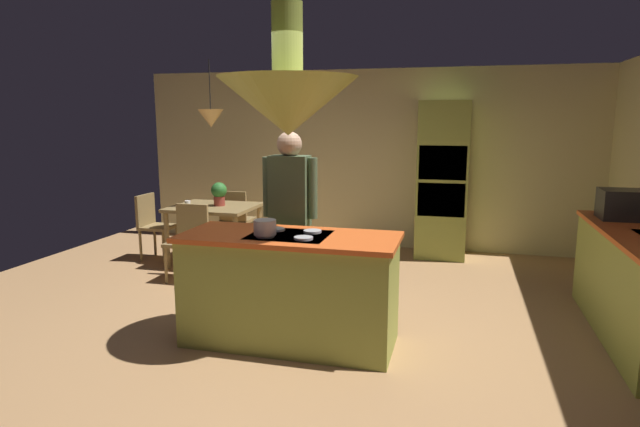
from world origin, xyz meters
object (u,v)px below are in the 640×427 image
object	(u,v)px
dining_table	(214,214)
person_at_island	(290,211)
chair_facing_island	(189,236)
chair_at_corner	(153,222)
chair_by_back_wall	(236,216)
kitchen_island	(290,289)
microwave_on_counter	(627,205)
oven_tower	(443,180)
cooking_pot_on_cooktop	(265,227)
cup_on_table	(188,204)
potted_plant_on_table	(219,193)

from	to	relation	value
dining_table	person_at_island	world-z (taller)	person_at_island
chair_facing_island	chair_at_corner	xyz separation A→B (m)	(-0.90, 0.67, 0.00)
dining_table	chair_by_back_wall	size ratio (longest dim) A/B	1.20
kitchen_island	chair_by_back_wall	size ratio (longest dim) A/B	2.05
microwave_on_counter	chair_at_corner	bearing A→B (deg)	173.21
oven_tower	kitchen_island	bearing A→B (deg)	-108.74
oven_tower	chair_by_back_wall	xyz separation A→B (m)	(-2.80, -0.47, -0.54)
person_at_island	cooking_pot_on_cooktop	bearing A→B (deg)	-86.72
cup_on_table	cooking_pot_on_cooktop	bearing A→B (deg)	-48.27
microwave_on_counter	person_at_island	bearing A→B (deg)	-165.27
chair_facing_island	microwave_on_counter	size ratio (longest dim) A/B	1.89
oven_tower	microwave_on_counter	distance (m)	2.50
chair_facing_island	dining_table	bearing A→B (deg)	90.00
oven_tower	chair_at_corner	size ratio (longest dim) A/B	2.40
microwave_on_counter	cup_on_table	bearing A→B (deg)	174.98
kitchen_island	chair_by_back_wall	world-z (taller)	kitchen_island
person_at_island	cooking_pot_on_cooktop	size ratio (longest dim) A/B	9.67
cup_on_table	cooking_pot_on_cooktop	xyz separation A→B (m)	(1.79, -2.00, 0.20)
cup_on_table	cooking_pot_on_cooktop	world-z (taller)	cooking_pot_on_cooktop
chair_at_corner	cup_on_table	distance (m)	0.75
chair_by_back_wall	cooking_pot_on_cooktop	size ratio (longest dim) A/B	4.83
cooking_pot_on_cooktop	chair_facing_island	bearing A→B (deg)	134.71
dining_table	chair_by_back_wall	world-z (taller)	chair_by_back_wall
person_at_island	cooking_pot_on_cooktop	world-z (taller)	person_at_island
dining_table	potted_plant_on_table	xyz separation A→B (m)	(0.06, 0.03, 0.27)
chair_facing_island	potted_plant_on_table	bearing A→B (deg)	84.78
dining_table	chair_by_back_wall	distance (m)	0.69
dining_table	microwave_on_counter	size ratio (longest dim) A/B	2.26
person_at_island	cooking_pot_on_cooktop	xyz separation A→B (m)	(0.04, -0.78, -0.00)
kitchen_island	cup_on_table	size ratio (longest dim) A/B	19.82
oven_tower	chair_at_corner	bearing A→B (deg)	-162.83
potted_plant_on_table	oven_tower	bearing A→B (deg)	22.19
chair_facing_island	cooking_pot_on_cooktop	distance (m)	2.25
person_at_island	cup_on_table	xyz separation A→B (m)	(-1.74, 1.22, -0.20)
kitchen_island	cup_on_table	world-z (taller)	kitchen_island
cup_on_table	chair_facing_island	bearing A→B (deg)	-61.11
kitchen_island	dining_table	world-z (taller)	kitchen_island
cooking_pot_on_cooktop	kitchen_island	bearing A→B (deg)	39.09
cup_on_table	dining_table	bearing A→B (deg)	42.52
chair_at_corner	kitchen_island	bearing A→B (deg)	-128.94
microwave_on_counter	cooking_pot_on_cooktop	bearing A→B (deg)	-152.19
person_at_island	kitchen_island	bearing A→B (deg)	-72.57
oven_tower	chair_facing_island	size ratio (longest dim) A/B	2.40
chair_by_back_wall	microwave_on_counter	distance (m)	4.76
chair_at_corner	microwave_on_counter	xyz separation A→B (m)	(5.44, -0.65, 0.56)
chair_by_back_wall	person_at_island	bearing A→B (deg)	125.17
microwave_on_counter	dining_table	bearing A→B (deg)	171.89
dining_table	potted_plant_on_table	distance (m)	0.28
chair_by_back_wall	chair_at_corner	bearing A→B (deg)	36.88
dining_table	chair_at_corner	size ratio (longest dim) A/B	1.20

